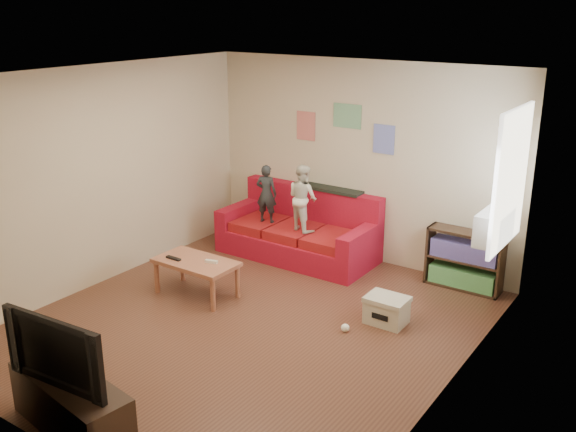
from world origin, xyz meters
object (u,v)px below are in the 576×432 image
Objects in this scene: bookshelf at (464,263)px; file_box at (387,310)px; coffee_table at (196,265)px; television at (64,347)px; tv_stand at (71,405)px; child_a at (266,194)px; sofa at (300,233)px; child_b at (303,198)px.

bookshelf reaches higher than file_box.
television is at bearing -70.28° from coffee_table.
coffee_table is at bearing 105.43° from television.
file_box is 0.43× the size of television.
coffee_table reaches higher than file_box.
coffee_table is 2.69m from tv_stand.
child_a reaches higher than bookshelf.
coffee_table is at bearing -99.93° from sofa.
child_a is at bearing 94.83° from coffee_table.
sofa is 2.17× the size of coffee_table.
sofa is 1.83m from coffee_table.
child_a is 4.33m from tv_stand.
tv_stand is at bearing 115.28° from child_b.
child_b is (0.60, 0.00, 0.04)m from child_a.
coffee_table is at bearing 80.41° from child_a.
tv_stand is (-1.31, -3.17, 0.08)m from file_box.
child_b is (0.15, -0.17, 0.59)m from sofa.
tv_stand reaches higher than file_box.
child_b is 0.97× the size of bookshelf.
child_a is 0.65× the size of tv_stand.
sofa is at bearing -30.51° from child_b.
sofa is 2.23m from file_box.
television reaches higher than tv_stand.
tv_stand is at bearing 89.68° from child_a.
child_b reaches higher than file_box.
sofa is 1.73× the size of tv_stand.
child_b reaches higher than tv_stand.
sofa is 2.08× the size of television.
file_box is at bearing 169.92° from child_b.
tv_stand is (1.04, -4.15, -0.63)m from child_a.
bookshelf is (2.12, 0.40, -0.58)m from child_b.
child_a is 0.60m from child_b.
child_a is 0.88× the size of bookshelf.
child_b is 0.87× the size of television.
tv_stand is (0.91, -2.53, -0.15)m from coffee_table.
child_b is 1.77m from coffee_table.
coffee_table is 0.80× the size of tv_stand.
coffee_table is (-0.46, -1.62, -0.52)m from child_b.
child_a reaches higher than television.
coffee_table is at bearing 93.29° from child_b.
child_b is 0.91× the size of coffee_table.
coffee_table is 0.96× the size of television.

